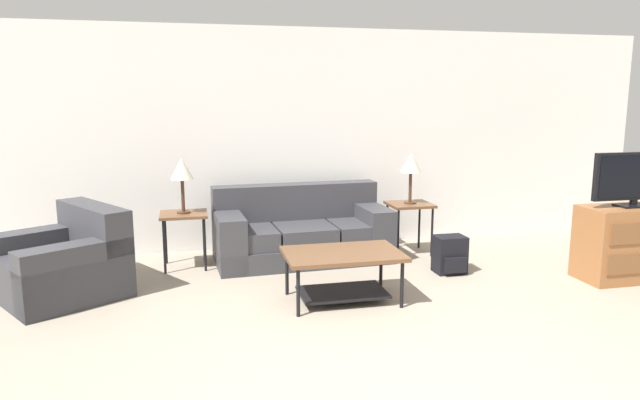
{
  "coord_description": "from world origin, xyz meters",
  "views": [
    {
      "loc": [
        -1.22,
        -2.69,
        1.78
      ],
      "look_at": [
        0.01,
        2.67,
        0.8
      ],
      "focal_mm": 32.0,
      "sensor_mm": 36.0,
      "label": 1
    }
  ],
  "objects_px": {
    "couch": "(301,233)",
    "backpack": "(450,255)",
    "armchair": "(64,265)",
    "coffee_table": "(343,265)",
    "side_table_left": "(184,219)",
    "side_table_right": "(410,209)",
    "table_lamp_right": "(411,165)",
    "tv_console": "(630,243)",
    "table_lamp_left": "(182,171)",
    "television": "(636,178)"
  },
  "relations": [
    {
      "from": "armchair",
      "to": "side_table_right",
      "type": "bearing_deg",
      "value": 9.97
    },
    {
      "from": "side_table_left",
      "to": "side_table_right",
      "type": "relative_size",
      "value": 1.0
    },
    {
      "from": "couch",
      "to": "backpack",
      "type": "bearing_deg",
      "value": -30.76
    },
    {
      "from": "armchair",
      "to": "tv_console",
      "type": "relative_size",
      "value": 1.42
    },
    {
      "from": "couch",
      "to": "armchair",
      "type": "xyz_separation_m",
      "value": [
        -2.35,
        -0.66,
        -0.01
      ]
    },
    {
      "from": "armchair",
      "to": "side_table_left",
      "type": "xyz_separation_m",
      "value": [
        1.08,
        0.64,
        0.24
      ]
    },
    {
      "from": "table_lamp_left",
      "to": "tv_console",
      "type": "height_order",
      "value": "table_lamp_left"
    },
    {
      "from": "coffee_table",
      "to": "table_lamp_left",
      "type": "height_order",
      "value": "table_lamp_left"
    },
    {
      "from": "side_table_right",
      "to": "table_lamp_right",
      "type": "height_order",
      "value": "table_lamp_right"
    },
    {
      "from": "couch",
      "to": "table_lamp_left",
      "type": "height_order",
      "value": "table_lamp_left"
    },
    {
      "from": "coffee_table",
      "to": "television",
      "type": "height_order",
      "value": "television"
    },
    {
      "from": "table_lamp_left",
      "to": "television",
      "type": "distance_m",
      "value": 4.54
    },
    {
      "from": "coffee_table",
      "to": "tv_console",
      "type": "relative_size",
      "value": 1.03
    },
    {
      "from": "table_lamp_left",
      "to": "table_lamp_right",
      "type": "bearing_deg",
      "value": 0.0
    },
    {
      "from": "coffee_table",
      "to": "side_table_left",
      "type": "relative_size",
      "value": 1.74
    },
    {
      "from": "table_lamp_right",
      "to": "tv_console",
      "type": "xyz_separation_m",
      "value": [
        1.78,
        -1.4,
        -0.67
      ]
    },
    {
      "from": "coffee_table",
      "to": "side_table_right",
      "type": "bearing_deg",
      "value": 49.57
    },
    {
      "from": "table_lamp_left",
      "to": "table_lamp_right",
      "type": "distance_m",
      "value": 2.54
    },
    {
      "from": "coffee_table",
      "to": "side_table_left",
      "type": "distance_m",
      "value": 1.95
    },
    {
      "from": "coffee_table",
      "to": "table_lamp_right",
      "type": "relative_size",
      "value": 1.77
    },
    {
      "from": "coffee_table",
      "to": "table_lamp_right",
      "type": "bearing_deg",
      "value": 49.57
    },
    {
      "from": "armchair",
      "to": "table_lamp_left",
      "type": "relative_size",
      "value": 2.43
    },
    {
      "from": "tv_console",
      "to": "backpack",
      "type": "relative_size",
      "value": 2.58
    },
    {
      "from": "armchair",
      "to": "backpack",
      "type": "bearing_deg",
      "value": -2.69
    },
    {
      "from": "coffee_table",
      "to": "backpack",
      "type": "height_order",
      "value": "coffee_table"
    },
    {
      "from": "armchair",
      "to": "coffee_table",
      "type": "xyz_separation_m",
      "value": [
        2.45,
        -0.74,
        0.05
      ]
    },
    {
      "from": "armchair",
      "to": "table_lamp_right",
      "type": "distance_m",
      "value": 3.75
    },
    {
      "from": "table_lamp_right",
      "to": "backpack",
      "type": "height_order",
      "value": "table_lamp_right"
    },
    {
      "from": "tv_console",
      "to": "backpack",
      "type": "height_order",
      "value": "tv_console"
    },
    {
      "from": "couch",
      "to": "tv_console",
      "type": "height_order",
      "value": "couch"
    },
    {
      "from": "side_table_right",
      "to": "tv_console",
      "type": "height_order",
      "value": "tv_console"
    },
    {
      "from": "couch",
      "to": "side_table_left",
      "type": "xyz_separation_m",
      "value": [
        -1.27,
        -0.02,
        0.22
      ]
    },
    {
      "from": "table_lamp_left",
      "to": "armchair",
      "type": "bearing_deg",
      "value": -149.47
    },
    {
      "from": "coffee_table",
      "to": "side_table_right",
      "type": "distance_m",
      "value": 1.82
    },
    {
      "from": "side_table_left",
      "to": "table_lamp_left",
      "type": "distance_m",
      "value": 0.52
    },
    {
      "from": "armchair",
      "to": "backpack",
      "type": "xyz_separation_m",
      "value": [
        3.75,
        -0.18,
        -0.09
      ]
    },
    {
      "from": "tv_console",
      "to": "couch",
      "type": "bearing_deg",
      "value": 155.05
    },
    {
      "from": "table_lamp_right",
      "to": "side_table_right",
      "type": "bearing_deg",
      "value": 90.0
    },
    {
      "from": "couch",
      "to": "side_table_right",
      "type": "height_order",
      "value": "couch"
    },
    {
      "from": "couch",
      "to": "table_lamp_right",
      "type": "bearing_deg",
      "value": -1.02
    },
    {
      "from": "side_table_left",
      "to": "side_table_right",
      "type": "bearing_deg",
      "value": 0.0
    },
    {
      "from": "couch",
      "to": "table_lamp_left",
      "type": "relative_size",
      "value": 3.35
    },
    {
      "from": "side_table_left",
      "to": "backpack",
      "type": "xyz_separation_m",
      "value": [
        2.67,
        -0.81,
        -0.33
      ]
    },
    {
      "from": "side_table_right",
      "to": "table_lamp_left",
      "type": "xyz_separation_m",
      "value": [
        -2.54,
        -0.0,
        0.52
      ]
    },
    {
      "from": "backpack",
      "to": "side_table_left",
      "type": "bearing_deg",
      "value": 163.08
    },
    {
      "from": "coffee_table",
      "to": "side_table_right",
      "type": "relative_size",
      "value": 1.74
    },
    {
      "from": "backpack",
      "to": "armchair",
      "type": "bearing_deg",
      "value": 177.31
    },
    {
      "from": "side_table_right",
      "to": "television",
      "type": "relative_size",
      "value": 0.63
    },
    {
      "from": "coffee_table",
      "to": "tv_console",
      "type": "xyz_separation_m",
      "value": [
        2.95,
        -0.02,
        0.03
      ]
    },
    {
      "from": "couch",
      "to": "armchair",
      "type": "height_order",
      "value": "couch"
    }
  ]
}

